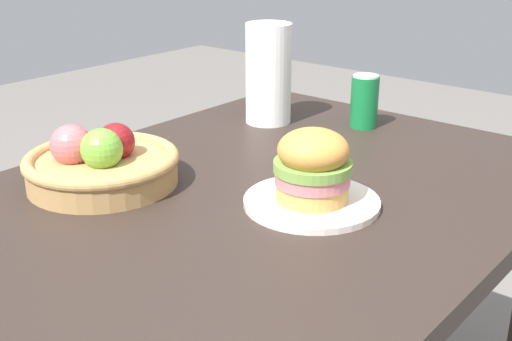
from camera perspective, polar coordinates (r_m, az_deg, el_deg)
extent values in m
cube|color=#2D231E|center=(1.17, -2.43, -3.72)|extent=(1.40, 0.90, 0.04)
cylinder|color=#2D231E|center=(1.98, 1.82, -4.88)|extent=(0.07, 0.07, 0.71)
cylinder|color=silver|center=(1.15, 4.85, -2.75)|extent=(0.24, 0.24, 0.01)
cylinder|color=tan|center=(1.15, 4.88, -1.79)|extent=(0.13, 0.13, 0.03)
cylinder|color=#C67075|center=(1.14, 4.92, -0.58)|extent=(0.13, 0.13, 0.02)
cylinder|color=olive|center=(1.13, 4.95, 0.37)|extent=(0.14, 0.14, 0.02)
ellipsoid|color=gold|center=(1.12, 5.00, 1.77)|extent=(0.12, 0.12, 0.07)
cylinder|color=#147238|center=(1.59, 9.39, 5.89)|extent=(0.07, 0.07, 0.12)
cylinder|color=silver|center=(1.57, 9.52, 8.10)|extent=(0.06, 0.06, 0.00)
cylinder|color=tan|center=(1.27, -13.16, -0.09)|extent=(0.28, 0.28, 0.05)
torus|color=tan|center=(1.26, -13.25, 0.97)|extent=(0.29, 0.29, 0.02)
sphere|color=maroon|center=(1.26, -12.05, 2.45)|extent=(0.07, 0.07, 0.07)
sphere|color=#D16066|center=(1.26, -15.73, 2.12)|extent=(0.08, 0.08, 0.08)
sphere|color=#6BAD38|center=(1.22, -13.24, 1.81)|extent=(0.08, 0.08, 0.08)
cylinder|color=white|center=(1.59, 1.09, 8.39)|extent=(0.11, 0.11, 0.24)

